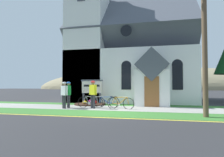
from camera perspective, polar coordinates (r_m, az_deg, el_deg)
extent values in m
plane|color=#2B2B2D|center=(14.69, 2.63, -7.85)|extent=(140.00, 140.00, 0.00)
cube|color=#99968E|center=(12.41, 2.42, -8.88)|extent=(32.00, 2.68, 0.01)
cube|color=#38722D|center=(10.04, -0.04, -10.49)|extent=(32.00, 2.19, 0.01)
cube|color=#38722D|center=(14.46, 3.89, -7.93)|extent=(24.00, 1.51, 0.01)
cube|color=yellow|center=(8.84, -1.83, -11.64)|extent=(28.00, 0.16, 0.01)
cube|color=white|center=(20.03, 6.30, 0.15)|extent=(11.05, 9.85, 4.52)
cube|color=#4C515B|center=(20.62, 6.25, 11.74)|extent=(11.55, 10.03, 10.03)
cube|color=white|center=(18.23, -7.27, 11.63)|extent=(3.36, 3.36, 11.60)
cube|color=white|center=(14.18, 11.83, -2.75)|extent=(2.40, 1.60, 2.60)
cube|color=#4C515B|center=(14.26, 11.78, 3.89)|extent=(2.40, 1.80, 2.40)
cube|color=brown|center=(13.36, 11.80, -3.86)|extent=(1.00, 0.06, 2.10)
cube|color=black|center=(15.11, 4.28, 0.28)|extent=(0.76, 0.06, 1.90)
cone|color=black|center=(15.18, 4.27, 3.86)|extent=(0.80, 0.06, 0.80)
cube|color=black|center=(15.06, 19.00, 0.40)|extent=(0.76, 0.06, 1.90)
cone|color=black|center=(15.13, 18.96, 4.00)|extent=(0.80, 0.06, 0.80)
cylinder|color=black|center=(15.72, 4.24, 14.03)|extent=(0.90, 0.06, 0.90)
cube|color=#474C56|center=(15.33, -8.51, -5.94)|extent=(0.12, 0.12, 0.88)
cube|color=#474C56|center=(14.95, -3.58, -6.06)|extent=(0.12, 0.12, 0.88)
cube|color=silver|center=(15.09, -6.06, -2.56)|extent=(1.61, 0.13, 0.93)
cube|color=#474C56|center=(15.10, -6.06, -0.57)|extent=(1.73, 0.18, 0.12)
cube|color=black|center=(15.05, -6.11, -2.14)|extent=(1.29, 0.05, 0.16)
cylinder|color=#382319|center=(14.77, -6.59, -7.61)|extent=(2.38, 2.38, 0.10)
ellipsoid|color=red|center=(14.53, -5.24, -7.04)|extent=(0.36, 0.36, 0.24)
ellipsoid|color=#CC338C|center=(15.28, -6.50, -6.79)|extent=(0.36, 0.36, 0.24)
ellipsoid|color=gold|center=(14.39, -8.13, -7.08)|extent=(0.36, 0.36, 0.24)
torus|color=black|center=(12.99, -8.64, -7.07)|extent=(0.72, 0.10, 0.72)
torus|color=black|center=(12.76, -4.30, -7.18)|extent=(0.72, 0.10, 0.72)
cylinder|color=#B7B7BC|center=(12.82, -5.79, -6.44)|extent=(0.54, 0.08, 0.45)
cylinder|color=#B7B7BC|center=(12.83, -6.27, -5.44)|extent=(0.74, 0.10, 0.06)
cylinder|color=#B7B7BC|center=(12.90, -7.39, -6.34)|extent=(0.25, 0.06, 0.46)
cylinder|color=#B7B7BC|center=(12.94, -7.78, -7.21)|extent=(0.40, 0.07, 0.09)
cylinder|color=#B7B7BC|center=(12.95, -8.25, -6.21)|extent=(0.21, 0.05, 0.41)
cylinder|color=#B7B7BC|center=(12.75, -4.48, -6.35)|extent=(0.12, 0.05, 0.38)
ellipsoid|color=black|center=(12.92, -7.86, -5.21)|extent=(0.25, 0.10, 0.05)
cylinder|color=silver|center=(12.74, -4.65, -5.43)|extent=(0.44, 0.07, 0.03)
cylinder|color=silver|center=(12.89, -6.92, -7.34)|extent=(0.18, 0.04, 0.18)
torus|color=black|center=(12.82, 0.66, -7.16)|extent=(0.72, 0.15, 0.72)
torus|color=black|center=(12.90, -3.73, -7.12)|extent=(0.72, 0.15, 0.72)
cylinder|color=#194CA5|center=(12.85, -2.25, -6.46)|extent=(0.53, 0.12, 0.44)
cylinder|color=#194CA5|center=(12.83, -1.76, -5.54)|extent=(0.72, 0.15, 0.04)
cylinder|color=#194CA5|center=(12.82, -0.62, -6.45)|extent=(0.25, 0.08, 0.43)
cylinder|color=#194CA5|center=(12.83, -0.22, -7.27)|extent=(0.40, 0.10, 0.09)
cylinder|color=#194CA5|center=(12.81, 0.26, -6.34)|extent=(0.21, 0.07, 0.38)
cylinder|color=#194CA5|center=(12.88, -3.56, -6.33)|extent=(0.12, 0.05, 0.37)
ellipsoid|color=black|center=(12.80, -0.13, -5.40)|extent=(0.25, 0.12, 0.05)
cylinder|color=silver|center=(12.86, -3.38, -5.45)|extent=(0.44, 0.10, 0.03)
cylinder|color=silver|center=(12.84, -1.10, -7.37)|extent=(0.18, 0.05, 0.18)
torus|color=black|center=(12.25, 0.14, -7.36)|extent=(0.72, 0.18, 0.73)
torus|color=black|center=(11.86, 4.96, -7.53)|extent=(0.72, 0.18, 0.73)
cylinder|color=orange|center=(11.97, 3.29, -6.64)|extent=(0.58, 0.15, 0.48)
cylinder|color=orange|center=(12.00, 2.75, -5.60)|extent=(0.79, 0.19, 0.06)
cylinder|color=orange|center=(12.12, 1.51, -6.65)|extent=(0.27, 0.09, 0.45)
cylinder|color=orange|center=(12.17, 1.08, -7.52)|extent=(0.43, 0.12, 0.09)
cylinder|color=orange|center=(12.20, 0.56, -6.50)|extent=(0.23, 0.08, 0.39)
cylinder|color=orange|center=(11.86, 4.76, -6.55)|extent=(0.13, 0.06, 0.41)
ellipsoid|color=black|center=(12.15, 0.99, -5.48)|extent=(0.25, 0.13, 0.05)
cylinder|color=silver|center=(11.86, 4.56, -5.48)|extent=(0.44, 0.11, 0.03)
cylinder|color=silver|center=(12.09, 2.03, -7.68)|extent=(0.18, 0.05, 0.18)
cylinder|color=#2D2D33|center=(12.36, -6.05, -6.88)|extent=(0.15, 0.15, 0.88)
cylinder|color=#2D2D33|center=(12.21, -5.40, -6.94)|extent=(0.15, 0.15, 0.88)
cube|color=yellow|center=(12.24, -5.72, -3.37)|extent=(0.53, 0.42, 0.64)
sphere|color=#936B51|center=(12.24, -5.71, -1.34)|extent=(0.23, 0.23, 0.23)
ellipsoid|color=red|center=(12.24, -5.71, -1.05)|extent=(0.35, 0.36, 0.16)
cylinder|color=yellow|center=(12.49, -6.49, -3.19)|extent=(0.09, 0.09, 0.58)
cylinder|color=yellow|center=(12.00, -4.91, -3.24)|extent=(0.09, 0.15, 0.58)
cylinder|color=#2D2D33|center=(12.97, -13.00, -6.67)|extent=(0.15, 0.15, 0.85)
cylinder|color=#2D2D33|center=(12.75, -12.78, -6.75)|extent=(0.15, 0.15, 0.85)
cube|color=green|center=(12.82, -12.86, -3.44)|extent=(0.45, 0.50, 0.62)
sphere|color=#936B51|center=(12.82, -12.85, -1.57)|extent=(0.22, 0.22, 0.22)
ellipsoid|color=#1E59B2|center=(12.82, -12.84, -1.30)|extent=(0.36, 0.35, 0.15)
cylinder|color=green|center=(13.11, -12.96, -3.27)|extent=(0.09, 0.15, 0.56)
cylinder|color=green|center=(12.53, -12.75, -3.33)|extent=(0.09, 0.23, 0.56)
cylinder|color=#2D2D33|center=(12.52, -13.94, -6.84)|extent=(0.15, 0.15, 0.84)
cylinder|color=#2D2D33|center=(12.64, -14.30, -6.80)|extent=(0.15, 0.15, 0.84)
cube|color=silver|center=(12.54, -14.09, -3.50)|extent=(0.51, 0.41, 0.61)
sphere|color=#936B51|center=(12.54, -14.07, -1.60)|extent=(0.22, 0.22, 0.22)
ellipsoid|color=silver|center=(12.54, -14.07, -1.32)|extent=(0.33, 0.35, 0.15)
cylinder|color=silver|center=(12.28, -13.49, -3.39)|extent=(0.09, 0.09, 0.55)
cylinder|color=silver|center=(12.80, -14.66, -3.33)|extent=(0.09, 0.11, 0.56)
cylinder|color=brown|center=(10.41, 25.85, 16.15)|extent=(0.24, 0.24, 9.38)
ellipsoid|color=#847A5B|center=(85.04, 13.51, -3.08)|extent=(109.58, 46.09, 18.29)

